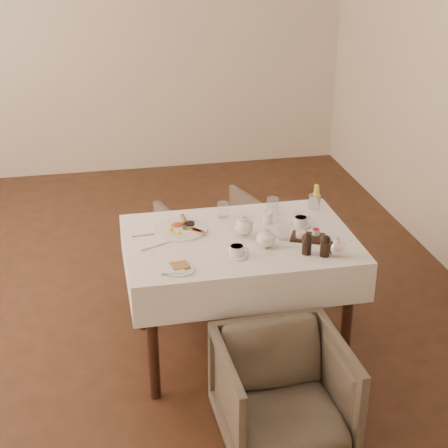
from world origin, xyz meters
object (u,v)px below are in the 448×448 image
Objects in this scene: armchair_far at (216,245)px; breakfast_plate at (181,229)px; teapot_centre at (243,225)px; armchair_near at (283,394)px; table at (239,256)px.

armchair_far is 2.19× the size of breakfast_plate.
breakfast_plate is 0.36m from teapot_centre.
breakfast_plate is at bearing 107.89° from armchair_near.
armchair_far is 0.92m from teapot_centre.
teapot_centre is at bearing 88.78° from armchair_near.
breakfast_plate is at bearing 45.55° from armchair_far.
armchair_near is at bearing 73.49° from armchair_far.
armchair_near is 1.12m from breakfast_plate.
teapot_centre is at bearing 44.65° from table.
armchair_near is at bearing -101.55° from teapot_centre.
breakfast_plate reaches higher than armchair_far.
armchair_far is at bearing 77.84° from teapot_centre.
armchair_far is 0.86m from breakfast_plate.
teapot_centre is (0.01, -0.77, 0.51)m from armchair_far.
table is 2.04× the size of armchair_near.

